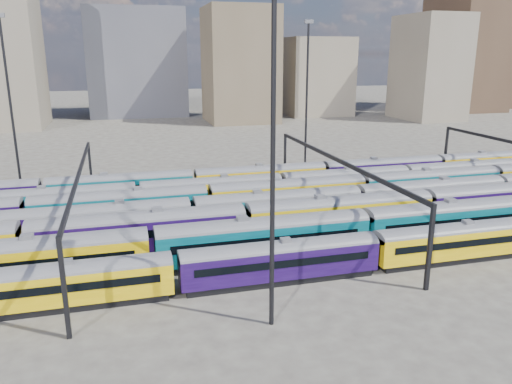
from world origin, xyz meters
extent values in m
plane|color=#433E38|center=(0.00, 0.00, 0.00)|extent=(500.00, 500.00, 0.00)
cube|color=black|center=(-21.06, -15.00, 0.32)|extent=(17.51, 2.27, 0.65)
cube|color=#C09807|center=(-21.06, -15.00, 1.98)|extent=(18.44, 2.67, 2.67)
cylinder|color=#4C4C51|center=(-21.06, -15.00, 3.32)|extent=(18.44, 2.67, 2.67)
cube|color=black|center=(-21.06, -16.36, 2.30)|extent=(16.22, 0.06, 0.69)
cube|color=black|center=(-21.06, -13.64, 2.30)|extent=(16.22, 0.06, 0.69)
cube|color=slate|center=(-21.06, -15.00, 4.03)|extent=(0.92, 0.83, 0.32)
cube|color=black|center=(-2.03, -15.00, 0.32)|extent=(17.51, 2.27, 0.65)
cube|color=#160734|center=(-2.03, -15.00, 1.98)|extent=(18.44, 2.67, 2.67)
cylinder|color=#4C4C51|center=(-2.03, -15.00, 3.32)|extent=(18.44, 2.67, 2.67)
cube|color=black|center=(-2.03, -16.36, 2.30)|extent=(16.22, 0.06, 0.69)
cube|color=black|center=(-2.03, -13.64, 2.30)|extent=(16.22, 0.06, 0.69)
cube|color=slate|center=(-2.03, -15.00, 4.03)|extent=(0.92, 0.83, 0.32)
cube|color=black|center=(17.01, -15.00, 0.32)|extent=(17.51, 2.27, 0.65)
cube|color=#C09807|center=(17.01, -15.00, 1.98)|extent=(18.44, 2.67, 2.67)
cylinder|color=#4C4C51|center=(17.01, -15.00, 3.32)|extent=(18.44, 2.67, 2.67)
cube|color=black|center=(17.01, -16.36, 2.30)|extent=(16.22, 0.06, 0.69)
cube|color=black|center=(17.01, -13.64, 2.30)|extent=(16.22, 0.06, 0.69)
cube|color=slate|center=(17.01, -15.00, 4.03)|extent=(0.92, 0.83, 0.32)
cube|color=black|center=(-24.33, -10.00, 0.38)|extent=(20.50, 2.66, 0.76)
cube|color=#C09807|center=(-24.33, -10.00, 2.32)|extent=(21.58, 3.13, 3.13)
cylinder|color=#4C4C51|center=(-24.33, -10.00, 3.88)|extent=(21.58, 3.13, 3.13)
cube|color=black|center=(-24.33, -11.58, 2.70)|extent=(18.99, 0.06, 0.81)
cube|color=black|center=(-24.33, -8.42, 2.70)|extent=(18.99, 0.06, 0.81)
cube|color=slate|center=(-24.33, -10.00, 4.72)|extent=(1.08, 0.97, 0.38)
cube|color=black|center=(-2.15, -10.00, 0.38)|extent=(20.50, 2.66, 0.76)
cube|color=#05414E|center=(-2.15, -10.00, 2.32)|extent=(21.58, 3.13, 3.13)
cylinder|color=#4C4C51|center=(-2.15, -10.00, 3.88)|extent=(21.58, 3.13, 3.13)
cube|color=black|center=(-2.15, -11.58, 2.70)|extent=(18.99, 0.06, 0.81)
cube|color=black|center=(-2.15, -8.42, 2.70)|extent=(18.99, 0.06, 0.81)
cube|color=slate|center=(-2.15, -10.00, 4.72)|extent=(1.08, 0.97, 0.38)
cube|color=black|center=(20.03, -10.00, 0.38)|extent=(20.50, 2.66, 0.76)
cube|color=#05414E|center=(20.03, -10.00, 2.32)|extent=(21.58, 3.13, 3.13)
cylinder|color=#4C4C51|center=(20.03, -10.00, 3.88)|extent=(21.58, 3.13, 3.13)
cube|color=black|center=(20.03, -11.58, 2.70)|extent=(18.99, 0.06, 0.81)
cube|color=black|center=(20.03, -8.42, 2.70)|extent=(18.99, 0.06, 0.81)
cube|color=slate|center=(20.03, -10.00, 4.72)|extent=(1.08, 0.97, 0.38)
cube|color=black|center=(-14.08, -5.00, 0.38)|extent=(20.77, 2.69, 0.77)
cube|color=#160734|center=(-14.08, -5.00, 2.35)|extent=(21.87, 3.17, 3.17)
cylinder|color=#4C4C51|center=(-14.08, -5.00, 3.94)|extent=(21.87, 3.17, 3.17)
cube|color=black|center=(-14.08, -6.61, 2.73)|extent=(19.24, 0.06, 0.82)
cube|color=black|center=(-14.08, -3.39, 2.73)|extent=(19.24, 0.06, 0.82)
cube|color=slate|center=(-14.08, -5.00, 4.78)|extent=(1.09, 0.98, 0.38)
cube|color=black|center=(8.39, -5.00, 0.38)|extent=(20.77, 2.69, 0.77)
cube|color=#C09807|center=(8.39, -5.00, 2.35)|extent=(21.87, 3.17, 3.17)
cylinder|color=#4C4C51|center=(8.39, -5.00, 3.94)|extent=(21.87, 3.17, 3.17)
cube|color=black|center=(8.39, -6.61, 2.73)|extent=(19.24, 0.06, 0.82)
cube|color=black|center=(8.39, -3.39, 2.73)|extent=(19.24, 0.06, 0.82)
cube|color=slate|center=(8.39, -5.00, 4.78)|extent=(1.09, 0.98, 0.38)
cube|color=black|center=(30.86, -5.00, 0.38)|extent=(20.77, 2.69, 0.77)
cube|color=#160734|center=(30.86, -5.00, 2.35)|extent=(21.87, 3.17, 3.17)
cylinder|color=#4C4C51|center=(30.86, -5.00, 3.94)|extent=(21.87, 3.17, 3.17)
cube|color=black|center=(30.86, -3.39, 2.73)|extent=(19.24, 0.06, 0.82)
cube|color=slate|center=(30.86, -5.00, 4.78)|extent=(1.09, 0.98, 0.38)
cube|color=black|center=(-18.53, 0.00, 0.36)|extent=(19.44, 2.52, 0.72)
cube|color=#160734|center=(-18.53, 0.00, 2.20)|extent=(20.47, 2.97, 2.97)
cylinder|color=#4C4C51|center=(-18.53, 0.00, 3.68)|extent=(20.47, 2.97, 2.97)
cube|color=black|center=(-18.53, -1.50, 2.56)|extent=(18.01, 0.06, 0.77)
cube|color=black|center=(-18.53, 1.50, 2.56)|extent=(18.01, 0.06, 0.77)
cube|color=slate|center=(-18.53, 0.00, 4.47)|extent=(1.02, 0.92, 0.36)
cube|color=black|center=(2.54, 0.00, 0.36)|extent=(19.44, 2.52, 0.72)
cube|color=#05414E|center=(2.54, 0.00, 2.20)|extent=(20.47, 2.97, 2.97)
cylinder|color=#4C4C51|center=(2.54, 0.00, 3.68)|extent=(20.47, 2.97, 2.97)
cube|color=black|center=(2.54, -1.50, 2.56)|extent=(18.01, 0.06, 0.77)
cube|color=black|center=(2.54, 1.50, 2.56)|extent=(18.01, 0.06, 0.77)
cube|color=slate|center=(2.54, 0.00, 4.47)|extent=(1.02, 0.92, 0.36)
cube|color=black|center=(23.60, 0.00, 0.36)|extent=(19.44, 2.52, 0.72)
cube|color=#160734|center=(23.60, 0.00, 2.20)|extent=(20.47, 2.97, 2.97)
cylinder|color=#4C4C51|center=(23.60, 0.00, 3.68)|extent=(20.47, 2.97, 2.97)
cube|color=black|center=(23.60, -1.50, 2.56)|extent=(18.01, 0.06, 0.77)
cube|color=black|center=(23.60, 1.50, 2.56)|extent=(18.01, 0.06, 0.77)
cube|color=slate|center=(23.60, 0.00, 4.47)|extent=(1.02, 0.92, 0.36)
cube|color=black|center=(-15.93, 5.00, 0.36)|extent=(19.78, 2.57, 0.73)
cube|color=#05414E|center=(-15.93, 5.00, 2.24)|extent=(20.82, 3.02, 3.02)
cylinder|color=#4C4C51|center=(-15.93, 5.00, 3.75)|extent=(20.82, 3.02, 3.02)
cube|color=black|center=(-15.93, 3.47, 2.60)|extent=(18.32, 0.06, 0.78)
cube|color=black|center=(-15.93, 6.53, 2.60)|extent=(18.32, 0.06, 0.78)
cube|color=slate|center=(-15.93, 5.00, 4.55)|extent=(1.04, 0.94, 0.36)
cube|color=black|center=(5.49, 5.00, 0.36)|extent=(19.78, 2.57, 0.73)
cube|color=#C09807|center=(5.49, 5.00, 2.24)|extent=(20.82, 3.02, 3.02)
cylinder|color=#4C4C51|center=(5.49, 5.00, 3.75)|extent=(20.82, 3.02, 3.02)
cube|color=black|center=(5.49, 3.47, 2.60)|extent=(18.32, 0.06, 0.78)
cube|color=black|center=(5.49, 6.53, 2.60)|extent=(18.32, 0.06, 0.78)
cube|color=slate|center=(5.49, 5.00, 4.55)|extent=(1.04, 0.94, 0.36)
cube|color=black|center=(26.91, 5.00, 0.36)|extent=(19.78, 2.57, 0.73)
cube|color=#05414E|center=(26.91, 5.00, 2.24)|extent=(20.82, 3.02, 3.02)
cylinder|color=#4C4C51|center=(26.91, 5.00, 3.75)|extent=(20.82, 3.02, 3.02)
cube|color=black|center=(26.91, 3.47, 2.60)|extent=(18.32, 0.06, 0.78)
cube|color=black|center=(26.91, 6.53, 2.60)|extent=(18.32, 0.06, 0.78)
cube|color=slate|center=(26.91, 5.00, 4.55)|extent=(1.04, 0.94, 0.36)
cube|color=black|center=(-23.63, 10.00, 0.34)|extent=(18.27, 2.37, 0.67)
cube|color=#05414E|center=(-23.63, 10.00, 2.07)|extent=(19.23, 2.79, 2.79)
cylinder|color=#4C4C51|center=(-23.63, 10.00, 3.46)|extent=(19.23, 2.79, 2.79)
cube|color=black|center=(-23.63, 8.59, 2.40)|extent=(16.93, 0.06, 0.72)
cube|color=black|center=(-23.63, 11.41, 2.40)|extent=(16.93, 0.06, 0.72)
cube|color=slate|center=(-23.63, 10.00, 4.20)|extent=(0.96, 0.87, 0.34)
cube|color=black|center=(-3.80, 10.00, 0.34)|extent=(18.27, 2.37, 0.67)
cube|color=#C09807|center=(-3.80, 10.00, 2.07)|extent=(19.23, 2.79, 2.79)
cylinder|color=#4C4C51|center=(-3.80, 10.00, 3.46)|extent=(19.23, 2.79, 2.79)
cube|color=black|center=(-3.80, 8.59, 2.40)|extent=(16.93, 0.06, 0.72)
cube|color=black|center=(-3.80, 11.41, 2.40)|extent=(16.93, 0.06, 0.72)
cube|color=slate|center=(-3.80, 10.00, 4.20)|extent=(0.96, 0.87, 0.34)
cube|color=black|center=(16.04, 10.00, 0.34)|extent=(18.27, 2.37, 0.67)
cube|color=#160734|center=(16.04, 10.00, 2.07)|extent=(19.23, 2.79, 2.79)
cylinder|color=#4C4C51|center=(16.04, 10.00, 3.46)|extent=(19.23, 2.79, 2.79)
cube|color=black|center=(16.04, 8.59, 2.40)|extent=(16.93, 0.06, 0.72)
cube|color=black|center=(16.04, 11.41, 2.40)|extent=(16.93, 0.06, 0.72)
cube|color=slate|center=(16.04, 10.00, 4.20)|extent=(0.96, 0.87, 0.34)
cube|color=black|center=(35.87, 10.00, 0.34)|extent=(18.27, 2.37, 0.67)
cube|color=#C09807|center=(35.87, 10.00, 2.07)|extent=(19.23, 2.79, 2.79)
cylinder|color=#4C4C51|center=(35.87, 10.00, 3.46)|extent=(19.23, 2.79, 2.79)
cube|color=black|center=(35.87, 8.59, 2.40)|extent=(16.93, 0.06, 0.72)
cube|color=black|center=(35.87, 11.41, 2.40)|extent=(16.93, 0.06, 0.72)
cube|color=slate|center=(35.87, 10.00, 4.20)|extent=(0.96, 0.87, 0.34)
cube|color=black|center=(-15.83, 15.00, 0.35)|extent=(18.80, 2.44, 0.69)
cube|color=#05414E|center=(-15.83, 15.00, 2.13)|extent=(19.79, 2.87, 2.87)
cylinder|color=#4C4C51|center=(-15.83, 15.00, 3.56)|extent=(19.79, 2.87, 2.87)
cube|color=black|center=(-15.83, 13.55, 2.47)|extent=(17.41, 0.06, 0.74)
cube|color=black|center=(-15.83, 16.45, 2.47)|extent=(17.41, 0.06, 0.74)
cube|color=slate|center=(-15.83, 15.00, 4.33)|extent=(0.99, 0.89, 0.35)
cube|color=black|center=(4.55, 15.00, 0.35)|extent=(18.80, 2.44, 0.69)
cube|color=#C09807|center=(4.55, 15.00, 2.13)|extent=(19.79, 2.87, 2.87)
cylinder|color=#4C4C51|center=(4.55, 15.00, 3.56)|extent=(19.79, 2.87, 2.87)
cube|color=black|center=(4.55, 13.55, 2.47)|extent=(17.41, 0.06, 0.74)
cube|color=black|center=(4.55, 16.45, 2.47)|extent=(17.41, 0.06, 0.74)
cube|color=slate|center=(4.55, 15.00, 4.33)|extent=(0.99, 0.89, 0.35)
cube|color=black|center=(24.94, 15.00, 0.35)|extent=(18.80, 2.44, 0.69)
cube|color=#160734|center=(24.94, 15.00, 2.13)|extent=(19.79, 2.87, 2.87)
cylinder|color=#4C4C51|center=(24.94, 15.00, 3.56)|extent=(19.79, 2.87, 2.87)
cube|color=black|center=(24.94, 13.55, 2.47)|extent=(17.41, 0.06, 0.74)
cube|color=black|center=(24.94, 16.45, 2.47)|extent=(17.41, 0.06, 0.74)
cube|color=slate|center=(24.94, 15.00, 4.33)|extent=(0.99, 0.89, 0.35)
cube|color=black|center=(45.33, 15.00, 0.35)|extent=(18.80, 2.44, 0.69)
cube|color=#C09807|center=(45.33, 15.00, 2.13)|extent=(19.79, 2.87, 2.87)
cylinder|color=#4C4C51|center=(45.33, 15.00, 3.56)|extent=(19.79, 2.87, 2.87)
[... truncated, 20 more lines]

